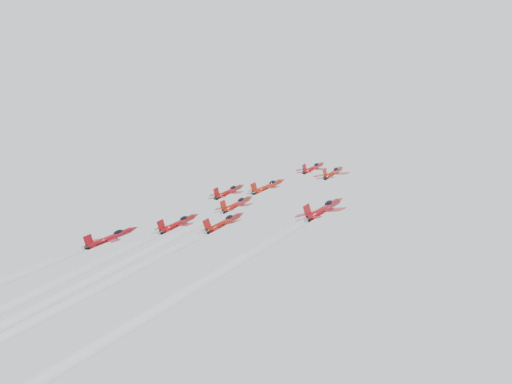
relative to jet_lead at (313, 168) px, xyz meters
The scene contains 7 objects.
jet_lead is the anchor object (origin of this frame).
jet_row2_left 22.66m from the jet_lead, 137.27° to the right, with size 10.20×13.56×6.95m.
jet_row2_center 17.24m from the jet_lead, 101.77° to the right, with size 9.61×12.77×6.55m.
jet_row2_right 17.14m from the jet_lead, 41.40° to the right, with size 9.02×11.98×6.14m.
jet_center 79.65m from the jet_lead, 90.61° to the right, with size 9.65×95.79×43.98m.
jet_rear_right 94.92m from the jet_lead, 84.91° to the right, with size 9.54×94.69×43.48m.
jet_rear_farright 99.69m from the jet_lead, 71.58° to the right, with size 10.05×99.73×45.79m.
Camera 1 is at (85.70, -109.55, 107.10)m, focal length 45.00 mm.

